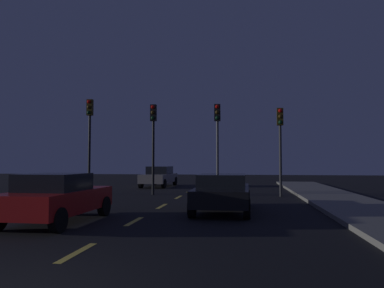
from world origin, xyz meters
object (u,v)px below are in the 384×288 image
car_stopped_ahead (223,192)px  traffic_signal_center_right (217,131)px  car_adjacent_lane (57,197)px  traffic_signal_far_left (90,128)px  traffic_signal_center_left (153,131)px  car_oncoming_far (159,176)px  traffic_signal_far_right (280,134)px  street_lamp_right (384,69)px

car_stopped_ahead → traffic_signal_center_right: bearing=95.7°
car_adjacent_lane → car_stopped_ahead: bearing=33.9°
car_adjacent_lane → traffic_signal_center_right: bearing=66.0°
car_adjacent_lane → traffic_signal_far_left: bearing=108.3°
traffic_signal_center_left → car_oncoming_far: traffic_signal_center_left is taller
traffic_signal_center_right → traffic_signal_far_right: size_ratio=1.06×
traffic_signal_center_left → traffic_signal_center_right: (3.49, -0.00, -0.03)m
car_stopped_ahead → car_adjacent_lane: 5.65m
car_oncoming_far → traffic_signal_center_right: bearing=-54.5°
traffic_signal_far_left → street_lamp_right: 14.87m
car_adjacent_lane → car_oncoming_far: car_oncoming_far is taller
traffic_signal_far_left → car_stopped_ahead: size_ratio=1.16×
traffic_signal_center_left → car_adjacent_lane: traffic_signal_center_left is taller
traffic_signal_far_right → street_lamp_right: street_lamp_right is taller
car_stopped_ahead → street_lamp_right: 6.57m
car_stopped_ahead → traffic_signal_far_left: bearing=142.0°
car_adjacent_lane → street_lamp_right: 10.61m
car_stopped_ahead → car_adjacent_lane: size_ratio=1.12×
traffic_signal_far_left → car_oncoming_far: size_ratio=1.19×
traffic_signal_far_left → traffic_signal_center_left: size_ratio=1.08×
street_lamp_right → traffic_signal_center_right: bearing=126.7°
traffic_signal_far_right → street_lamp_right: 8.04m
traffic_signal_far_right → car_oncoming_far: traffic_signal_far_right is taller
traffic_signal_center_left → car_oncoming_far: 7.18m
traffic_signal_far_left → traffic_signal_far_right: (10.39, -0.00, -0.45)m
traffic_signal_center_right → car_adjacent_lane: 10.41m
traffic_signal_center_left → traffic_signal_center_right: traffic_signal_center_left is taller
traffic_signal_far_right → car_adjacent_lane: size_ratio=1.12×
traffic_signal_center_left → traffic_signal_far_right: 6.75m
car_adjacent_lane → traffic_signal_center_left: bearing=86.2°
traffic_signal_far_left → traffic_signal_far_right: bearing=-0.0°
traffic_signal_center_left → street_lamp_right: 11.91m
traffic_signal_center_right → street_lamp_right: street_lamp_right is taller
traffic_signal_far_left → traffic_signal_center_left: 3.65m
car_oncoming_far → street_lamp_right: street_lamp_right is taller
traffic_signal_center_right → car_oncoming_far: size_ratio=1.09×
car_stopped_ahead → street_lamp_right: size_ratio=0.58×
traffic_signal_center_left → traffic_signal_far_right: (6.74, -0.00, -0.22)m
traffic_signal_far_right → car_stopped_ahead: bearing=-113.7°
car_adjacent_lane → street_lamp_right: (9.73, 1.64, 3.90)m
car_stopped_ahead → car_oncoming_far: car_oncoming_far is taller
traffic_signal_center_left → traffic_signal_far_right: size_ratio=1.07×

